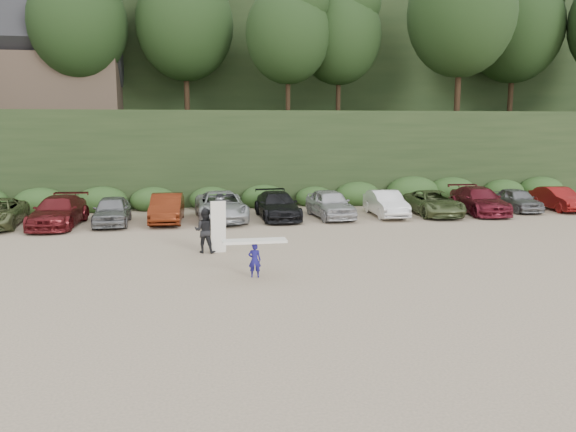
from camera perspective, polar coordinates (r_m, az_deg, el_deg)
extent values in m
plane|color=tan|center=(21.06, -0.51, -4.86)|extent=(120.00, 120.00, 0.00)
cube|color=black|center=(42.31, -5.68, 6.38)|extent=(80.00, 14.00, 6.00)
cube|color=black|center=(60.28, -7.22, 11.99)|extent=(90.00, 30.00, 16.00)
ellipsoid|color=black|center=(42.65, -5.86, 17.17)|extent=(66.00, 12.00, 10.00)
cube|color=#2B491E|center=(35.04, -5.49, 1.82)|extent=(46.20, 2.00, 1.20)
cube|color=brown|center=(45.01, -21.79, 12.32)|extent=(8.00, 6.00, 4.00)
imported|color=#5B1418|center=(30.77, -22.28, 0.41)|extent=(2.53, 5.39, 1.52)
imported|color=slate|center=(30.42, -17.44, 0.54)|extent=(1.81, 4.35, 1.47)
imported|color=#5B1F0D|center=(30.40, -12.20, 0.79)|extent=(1.81, 4.63, 1.50)
imported|color=#AFB3B6|center=(30.54, -6.83, 1.01)|extent=(2.74, 5.64, 1.55)
imported|color=black|center=(30.87, -1.10, 1.08)|extent=(2.16, 5.06, 1.46)
imported|color=#B7B8BD|center=(31.23, 4.30, 1.26)|extent=(2.17, 4.73, 1.57)
imported|color=white|center=(32.13, 9.91, 1.25)|extent=(1.70, 4.42, 1.44)
imported|color=#536238|center=(33.16, 14.56, 1.29)|extent=(2.50, 5.05, 1.38)
imported|color=maroon|center=(34.50, 18.82, 1.51)|extent=(2.49, 5.35, 1.51)
imported|color=slate|center=(36.32, 22.26, 1.56)|extent=(1.83, 4.07, 1.36)
imported|color=maroon|center=(37.68, 25.73, 1.60)|extent=(1.64, 4.23, 1.37)
imported|color=navy|center=(19.14, -3.41, -4.50)|extent=(0.47, 0.35, 1.19)
cube|color=white|center=(18.99, -3.43, -2.55)|extent=(2.18, 0.63, 0.09)
imported|color=black|center=(22.90, -8.44, -1.48)|extent=(1.05, 0.92, 1.81)
cube|color=white|center=(22.72, -7.09, -1.12)|extent=(0.61, 0.33, 2.13)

